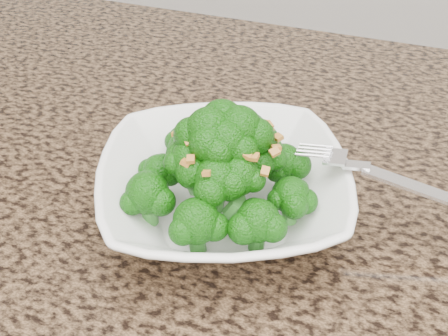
% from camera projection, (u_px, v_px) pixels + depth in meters
% --- Properties ---
extents(bowl, '(0.28, 0.28, 0.05)m').
position_uv_depth(bowl, '(224.00, 189.00, 0.49)').
color(bowl, white).
rests_on(bowl, granite_counter).
extents(broccoli_pile, '(0.19, 0.19, 0.07)m').
position_uv_depth(broccoli_pile, '(224.00, 131.00, 0.45)').
color(broccoli_pile, '#135D0A').
rests_on(broccoli_pile, bowl).
extents(garlic_topping, '(0.11, 0.11, 0.01)m').
position_uv_depth(garlic_topping, '(224.00, 91.00, 0.43)').
color(garlic_topping, orange).
rests_on(garlic_topping, broccoli_pile).
extents(fork, '(0.18, 0.04, 0.01)m').
position_uv_depth(fork, '(361.00, 167.00, 0.46)').
color(fork, silver).
rests_on(fork, bowl).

